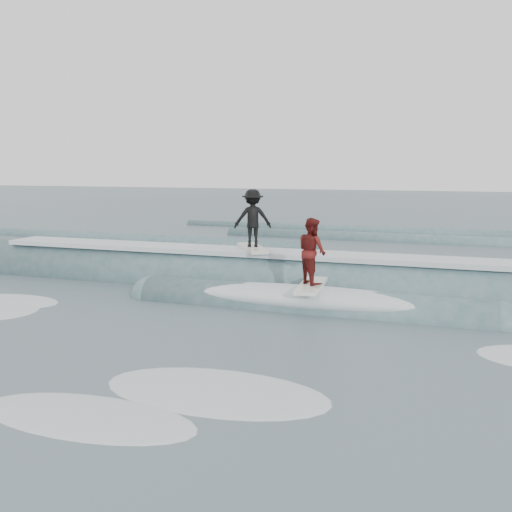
% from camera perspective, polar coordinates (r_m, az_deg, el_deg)
% --- Properties ---
extents(ground, '(160.00, 160.00, 0.00)m').
position_cam_1_polar(ground, '(11.98, -7.62, -8.57)').
color(ground, '#374551').
rests_on(ground, ground).
extents(breaking_wave, '(23.34, 3.83, 2.10)m').
position_cam_1_polar(breaking_wave, '(16.71, 1.70, -3.32)').
color(breaking_wave, '#396060').
rests_on(breaking_wave, ground).
extents(surfer_black, '(1.55, 1.98, 1.81)m').
position_cam_1_polar(surfer_black, '(17.00, -0.33, 3.56)').
color(surfer_black, silver).
rests_on(surfer_black, ground).
extents(surfer_red, '(1.02, 2.04, 1.77)m').
position_cam_1_polar(surfer_red, '(14.31, 5.60, 0.11)').
color(surfer_red, white).
rests_on(surfer_red, ground).
extents(whitewater, '(15.60, 7.26, 0.10)m').
position_cam_1_polar(whitewater, '(11.46, -9.92, -9.44)').
color(whitewater, white).
rests_on(whitewater, ground).
extents(far_swells, '(38.33, 8.65, 0.80)m').
position_cam_1_polar(far_swells, '(28.85, 5.61, 1.73)').
color(far_swells, '#396060').
rests_on(far_swells, ground).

